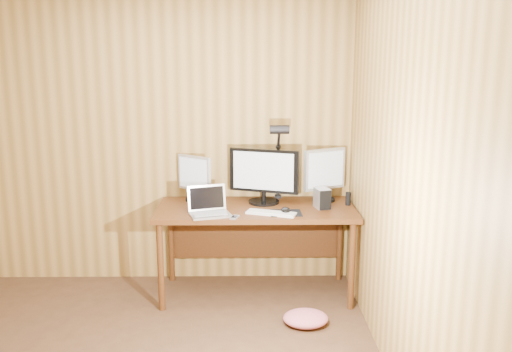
{
  "coord_description": "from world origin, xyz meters",
  "views": [
    {
      "loc": [
        0.87,
        -2.6,
        1.94
      ],
      "look_at": [
        0.93,
        1.58,
        1.02
      ],
      "focal_mm": 38.0,
      "sensor_mm": 36.0,
      "label": 1
    }
  ],
  "objects_px": {
    "monitor_center": "(264,175)",
    "monitor_left": "(194,177)",
    "desk_lamp": "(279,150)",
    "mouse": "(286,210)",
    "desk": "(256,219)",
    "keyboard": "(271,213)",
    "hard_drive": "(322,198)",
    "phone": "(235,217)",
    "laptop": "(209,207)",
    "speaker": "(348,199)",
    "monitor_right": "(325,173)"
  },
  "relations": [
    {
      "from": "monitor_left",
      "to": "keyboard",
      "type": "bearing_deg",
      "value": 3.01
    },
    {
      "from": "laptop",
      "to": "mouse",
      "type": "height_order",
      "value": "laptop"
    },
    {
      "from": "monitor_left",
      "to": "speaker",
      "type": "distance_m",
      "value": 1.29
    },
    {
      "from": "monitor_left",
      "to": "laptop",
      "type": "relative_size",
      "value": 1.08
    },
    {
      "from": "hard_drive",
      "to": "desk_lamp",
      "type": "height_order",
      "value": "desk_lamp"
    },
    {
      "from": "desk",
      "to": "mouse",
      "type": "relative_size",
      "value": 13.74
    },
    {
      "from": "speaker",
      "to": "monitor_left",
      "type": "bearing_deg",
      "value": 172.72
    },
    {
      "from": "speaker",
      "to": "keyboard",
      "type": "bearing_deg",
      "value": -158.3
    },
    {
      "from": "hard_drive",
      "to": "monitor_left",
      "type": "bearing_deg",
      "value": 152.8
    },
    {
      "from": "desk",
      "to": "monitor_center",
      "type": "distance_m",
      "value": 0.37
    },
    {
      "from": "monitor_center",
      "to": "desk_lamp",
      "type": "distance_m",
      "value": 0.25
    },
    {
      "from": "desk",
      "to": "laptop",
      "type": "distance_m",
      "value": 0.48
    },
    {
      "from": "speaker",
      "to": "desk_lamp",
      "type": "bearing_deg",
      "value": 163.47
    },
    {
      "from": "keyboard",
      "to": "speaker",
      "type": "relative_size",
      "value": 3.72
    },
    {
      "from": "phone",
      "to": "speaker",
      "type": "distance_m",
      "value": 0.99
    },
    {
      "from": "monitor_left",
      "to": "laptop",
      "type": "height_order",
      "value": "monitor_left"
    },
    {
      "from": "monitor_right",
      "to": "speaker",
      "type": "distance_m",
      "value": 0.29
    },
    {
      "from": "laptop",
      "to": "monitor_center",
      "type": "bearing_deg",
      "value": 18.99
    },
    {
      "from": "hard_drive",
      "to": "speaker",
      "type": "height_order",
      "value": "hard_drive"
    },
    {
      "from": "monitor_center",
      "to": "monitor_left",
      "type": "height_order",
      "value": "monitor_center"
    },
    {
      "from": "desk_lamp",
      "to": "speaker",
      "type": "bearing_deg",
      "value": -25.01
    },
    {
      "from": "mouse",
      "to": "desk_lamp",
      "type": "xyz_separation_m",
      "value": [
        -0.04,
        0.4,
        0.4
      ]
    },
    {
      "from": "desk",
      "to": "monitor_left",
      "type": "height_order",
      "value": "monitor_left"
    },
    {
      "from": "hard_drive",
      "to": "desk_lamp",
      "type": "xyz_separation_m",
      "value": [
        -0.34,
        0.25,
        0.35
      ]
    },
    {
      "from": "keyboard",
      "to": "mouse",
      "type": "distance_m",
      "value": 0.12
    },
    {
      "from": "laptop",
      "to": "desk",
      "type": "bearing_deg",
      "value": 18.07
    },
    {
      "from": "monitor_center",
      "to": "monitor_left",
      "type": "relative_size",
      "value": 1.47
    },
    {
      "from": "monitor_center",
      "to": "monitor_right",
      "type": "bearing_deg",
      "value": 25.96
    },
    {
      "from": "phone",
      "to": "desk_lamp",
      "type": "distance_m",
      "value": 0.76
    },
    {
      "from": "desk",
      "to": "keyboard",
      "type": "relative_size",
      "value": 3.98
    },
    {
      "from": "hard_drive",
      "to": "monitor_center",
      "type": "bearing_deg",
      "value": 147.06
    },
    {
      "from": "keyboard",
      "to": "hard_drive",
      "type": "bearing_deg",
      "value": 41.48
    },
    {
      "from": "hard_drive",
      "to": "phone",
      "type": "height_order",
      "value": "hard_drive"
    },
    {
      "from": "monitor_right",
      "to": "monitor_left",
      "type": "bearing_deg",
      "value": 150.86
    },
    {
      "from": "monitor_center",
      "to": "desk_lamp",
      "type": "height_order",
      "value": "desk_lamp"
    },
    {
      "from": "monitor_right",
      "to": "laptop",
      "type": "xyz_separation_m",
      "value": [
        -0.95,
        -0.39,
        -0.19
      ]
    },
    {
      "from": "keyboard",
      "to": "monitor_right",
      "type": "bearing_deg",
      "value": 59.88
    },
    {
      "from": "monitor_center",
      "to": "desk",
      "type": "bearing_deg",
      "value": -120.47
    },
    {
      "from": "monitor_right",
      "to": "keyboard",
      "type": "distance_m",
      "value": 0.65
    },
    {
      "from": "desk",
      "to": "monitor_center",
      "type": "xyz_separation_m",
      "value": [
        0.07,
        0.06,
        0.36
      ]
    },
    {
      "from": "monitor_left",
      "to": "monitor_right",
      "type": "relative_size",
      "value": 0.86
    },
    {
      "from": "monitor_center",
      "to": "speaker",
      "type": "height_order",
      "value": "monitor_center"
    },
    {
      "from": "monitor_left",
      "to": "hard_drive",
      "type": "bearing_deg",
      "value": 23.31
    },
    {
      "from": "laptop",
      "to": "keyboard",
      "type": "distance_m",
      "value": 0.49
    },
    {
      "from": "speaker",
      "to": "desk_lamp",
      "type": "distance_m",
      "value": 0.7
    },
    {
      "from": "monitor_center",
      "to": "mouse",
      "type": "height_order",
      "value": "monitor_center"
    },
    {
      "from": "desk_lamp",
      "to": "monitor_center",
      "type": "bearing_deg",
      "value": -152.76
    },
    {
      "from": "monitor_center",
      "to": "laptop",
      "type": "bearing_deg",
      "value": -125.21
    },
    {
      "from": "monitor_center",
      "to": "phone",
      "type": "distance_m",
      "value": 0.54
    },
    {
      "from": "mouse",
      "to": "hard_drive",
      "type": "xyz_separation_m",
      "value": [
        0.3,
        0.15,
        0.06
      ]
    }
  ]
}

